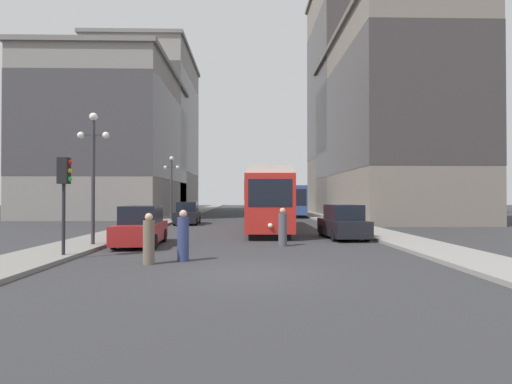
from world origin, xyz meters
name	(u,v)px	position (x,y,z in m)	size (l,w,h in m)	color
ground_plane	(251,273)	(0.00, 0.00, 0.00)	(200.00, 200.00, 0.00)	#303033
sidewalk_left	(189,214)	(-7.65, 40.00, 0.07)	(2.65, 120.00, 0.15)	gray
sidewalk_right	(307,214)	(7.65, 40.00, 0.07)	(2.65, 120.00, 0.15)	gray
streetcar	(266,199)	(1.15, 15.36, 2.10)	(2.83, 14.38, 3.89)	black
transit_bus	(290,199)	(4.97, 35.31, 1.95)	(2.86, 11.95, 3.45)	black
parked_car_left_near	(187,214)	(-5.03, 21.32, 0.84)	(2.00, 4.59, 1.82)	black
parked_car_left_mid	(141,227)	(-5.03, 6.89, 0.84)	(2.09, 4.72, 1.82)	black
parked_car_right_far	(343,223)	(5.03, 9.57, 0.84)	(2.06, 4.40, 1.82)	black
pedestrian_crossing_near	(183,237)	(-2.33, 2.16, 0.83)	(0.40, 0.40, 1.78)	navy
pedestrian_crossing_far	(149,240)	(-3.37, 1.55, 0.79)	(0.38, 0.38, 1.70)	#6B5B4C
pedestrian_on_sidewalk	(283,228)	(1.50, 6.36, 0.81)	(0.39, 0.39, 1.74)	#4C4C56
traffic_light_near_left	(64,180)	(-6.71, 2.76, 2.84)	(0.47, 0.36, 3.51)	#232328
lamp_post_left_near	(93,158)	(-6.93, 6.05, 3.95)	(1.41, 0.36, 5.82)	#333338
lamp_post_left_far	(171,178)	(-6.93, 24.43, 3.91)	(1.41, 0.36, 5.75)	#333338
building_left_corner	(115,141)	(-15.97, 36.43, 8.89)	(14.60, 21.51, 17.33)	gray
building_left_midblock	(147,131)	(-15.76, 51.37, 12.64)	(14.17, 20.12, 24.55)	gray
building_right_corner	(385,125)	(14.12, 29.38, 9.71)	(10.90, 23.88, 18.90)	slate
building_right_midblock	(358,95)	(14.64, 41.10, 15.74)	(11.94, 15.57, 30.53)	slate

